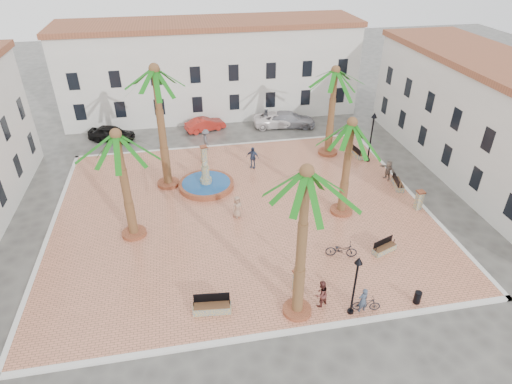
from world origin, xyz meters
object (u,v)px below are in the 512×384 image
(bollard_se, at_px, (298,281))
(cyclist_a, at_px, (363,300))
(bench_ne, at_px, (357,153))
(pedestrian_north, at_px, (206,140))
(lamppost_e, at_px, (372,129))
(cyclist_b, at_px, (321,294))
(bollard_e, at_px, (419,200))
(lamppost_s, at_px, (356,276))
(car_white, at_px, (279,119))
(car_black, at_px, (112,133))
(palm_s, at_px, (306,189))
(palm_nw, at_px, (156,83))
(pedestrian_fountain_a, at_px, (237,207))
(bollard_n, at_px, (204,154))
(fountain, at_px, (206,184))
(bench_se, at_px, (384,248))
(pedestrian_fountain_b, at_px, (253,157))
(bicycle_b, at_px, (366,304))
(palm_sw, at_px, (118,147))
(car_silver, at_px, (290,119))
(bench_e, at_px, (398,184))
(car_red, at_px, (205,124))
(pedestrian_east, at_px, (388,170))
(palm_e, at_px, (351,134))
(palm_ne, at_px, (335,81))
(bicycle_a, at_px, (341,250))

(bollard_se, height_order, cyclist_a, cyclist_a)
(bench_ne, distance_m, pedestrian_north, 13.49)
(lamppost_e, height_order, cyclist_a, lamppost_e)
(cyclist_b, bearing_deg, bollard_e, -169.05)
(lamppost_s, height_order, car_white, lamppost_s)
(car_black, bearing_deg, bench_ne, -92.26)
(palm_s, bearing_deg, palm_nw, 114.05)
(bench_ne, xyz_separation_m, pedestrian_fountain_a, (-11.73, -7.23, 0.55))
(bollard_n, bearing_deg, car_black, 141.95)
(palm_nw, xyz_separation_m, bench_ne, (16.42, 1.91, -7.87))
(car_black, bearing_deg, fountain, -125.25)
(bench_se, relative_size, pedestrian_fountain_a, 1.06)
(pedestrian_fountain_b, bearing_deg, bicycle_b, -51.78)
(pedestrian_north, distance_m, car_white, 8.88)
(fountain, relative_size, car_white, 0.81)
(bollard_n, bearing_deg, palm_sw, -120.23)
(palm_sw, bearing_deg, palm_nw, 69.25)
(bollard_e, bearing_deg, lamppost_s, -134.98)
(pedestrian_fountain_a, relative_size, pedestrian_north, 0.85)
(bicycle_b, xyz_separation_m, pedestrian_north, (-6.54, 20.80, 0.51))
(fountain, bearing_deg, car_silver, 48.64)
(bench_ne, relative_size, cyclist_b, 1.12)
(bench_e, bearing_deg, bench_se, 159.63)
(car_black, distance_m, car_red, 8.95)
(cyclist_a, relative_size, car_silver, 0.30)
(pedestrian_east, bearing_deg, cyclist_a, -51.03)
(bollard_e, bearing_deg, pedestrian_east, 93.24)
(cyclist_a, bearing_deg, car_red, -88.52)
(palm_e, bearing_deg, car_red, 116.66)
(bollard_se, height_order, car_red, bollard_se)
(palm_ne, relative_size, lamppost_s, 2.08)
(bicycle_a, xyz_separation_m, bicycle_b, (-0.24, -4.39, -0.06))
(palm_e, height_order, bollard_n, palm_e)
(bench_ne, bearing_deg, car_black, 62.73)
(bollard_n, xyz_separation_m, bicycle_b, (6.95, -18.23, -0.36))
(palm_ne, bearing_deg, bench_se, -94.08)
(fountain, bearing_deg, pedestrian_fountain_a, -67.89)
(car_red, xyz_separation_m, car_white, (7.48, -0.26, 0.07))
(bench_se, relative_size, lamppost_e, 0.39)
(pedestrian_east, bearing_deg, car_white, -174.80)
(bench_ne, bearing_deg, lamppost_s, 149.38)
(bicycle_a, bearing_deg, pedestrian_fountain_b, 30.43)
(palm_e, xyz_separation_m, pedestrian_fountain_b, (-5.01, 7.63, -5.03))
(bollard_se, bearing_deg, bicycle_a, 34.58)
(palm_ne, relative_size, car_red, 1.96)
(palm_nw, distance_m, palm_sw, 6.74)
(bollard_se, relative_size, car_silver, 0.27)
(palm_e, xyz_separation_m, pedestrian_north, (-8.51, 11.82, -5.02))
(bollard_n, bearing_deg, bench_e, -25.37)
(bench_se, bearing_deg, fountain, 114.90)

